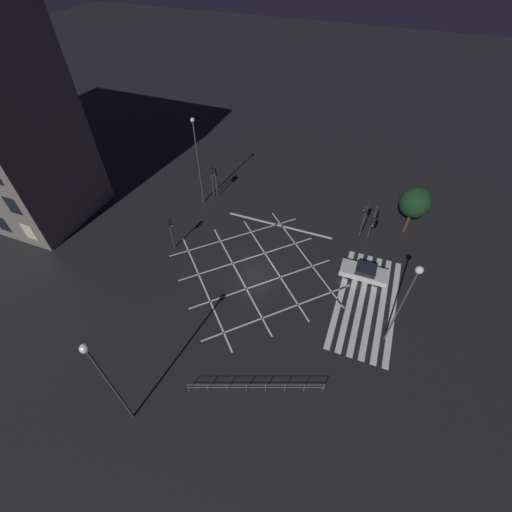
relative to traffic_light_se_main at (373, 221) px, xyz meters
name	(u,v)px	position (x,y,z in m)	size (l,w,h in m)	color
ground_plane	(256,270)	(-7.59, 9.29, -2.93)	(200.00, 200.00, 0.00)	black
road_markings	(326,286)	(-7.14, 2.59, -2.93)	(17.53, 21.68, 0.01)	silver
traffic_light_se_main	(373,221)	(0.00, 0.00, 0.00)	(2.13, 0.36, 4.01)	#424244
traffic_light_ne_cross	(212,175)	(1.70, 18.16, 0.01)	(0.36, 0.39, 4.12)	#424244
traffic_light_se_cross	(365,214)	(0.83, 0.96, 0.04)	(0.36, 0.39, 4.17)	#424244
traffic_light_ne_main	(215,177)	(1.70, 17.83, -0.14)	(0.39, 0.36, 3.91)	#424244
traffic_light_median_north	(171,228)	(-7.71, 18.02, -0.20)	(0.36, 0.39, 3.81)	#424244
street_lamp_east	(408,291)	(-10.78, -3.00, 3.22)	(0.53, 0.53, 8.60)	#424244
street_lamp_west	(197,153)	(0.27, 18.92, 3.35)	(0.43, 0.43, 10.01)	#424244
street_lamp_far	(103,374)	(-23.09, 12.30, 3.61)	(0.50, 0.50, 9.55)	#424244
street_tree_near	(416,202)	(3.35, -3.46, 0.87)	(3.15, 3.15, 5.40)	#473323
waiting_car	(364,272)	(-4.67, -0.36, -2.34)	(1.82, 4.30, 1.22)	silver
pedestrian_railing	(256,387)	(-18.44, 5.10, -2.26)	(3.50, 9.01, 1.05)	gray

